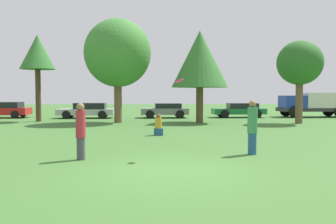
% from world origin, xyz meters
% --- Properties ---
extents(ground_plane, '(120.00, 120.00, 0.00)m').
position_xyz_m(ground_plane, '(0.00, 0.00, 0.00)').
color(ground_plane, '#3D6B2D').
extents(person_thrower, '(0.29, 0.29, 1.68)m').
position_xyz_m(person_thrower, '(-2.54, 1.61, 0.87)').
color(person_thrower, '#3F3F47').
rests_on(person_thrower, ground).
extents(person_catcher, '(0.32, 0.32, 1.74)m').
position_xyz_m(person_catcher, '(2.78, 2.28, 0.89)').
color(person_catcher, navy).
rests_on(person_catcher, ground).
extents(frisbee, '(0.28, 0.27, 0.16)m').
position_xyz_m(frisbee, '(0.39, 1.77, 2.34)').
color(frisbee, '#F21E72').
extents(bystander_sitting, '(0.43, 0.36, 1.02)m').
position_xyz_m(bystander_sitting, '(-0.11, 7.72, 0.42)').
color(bystander_sitting, navy).
rests_on(bystander_sitting, ground).
extents(tree_0, '(2.42, 2.42, 6.12)m').
position_xyz_m(tree_0, '(-8.41, 16.60, 4.80)').
color(tree_0, '#473323').
rests_on(tree_0, ground).
extents(tree_1, '(4.49, 4.49, 7.01)m').
position_xyz_m(tree_1, '(-2.68, 15.28, 4.68)').
color(tree_1, brown).
rests_on(tree_1, ground).
extents(tree_2, '(3.81, 3.81, 6.21)m').
position_xyz_m(tree_2, '(2.85, 14.91, 4.27)').
color(tree_2, brown).
rests_on(tree_2, ground).
extents(tree_3, '(2.96, 2.96, 5.44)m').
position_xyz_m(tree_3, '(9.33, 13.99, 3.93)').
color(tree_3, brown).
rests_on(tree_3, ground).
extents(parked_car_red, '(4.20, 2.09, 1.30)m').
position_xyz_m(parked_car_red, '(-12.46, 20.65, 0.68)').
color(parked_car_red, red).
rests_on(parked_car_red, ground).
extents(parked_car_silver, '(4.50, 2.10, 1.23)m').
position_xyz_m(parked_car_silver, '(-5.56, 19.97, 0.65)').
color(parked_car_silver, '#B2B2B7').
rests_on(parked_car_silver, ground).
extents(parked_car_grey, '(3.88, 1.96, 1.19)m').
position_xyz_m(parked_car_grey, '(0.75, 20.00, 0.64)').
color(parked_car_grey, slate).
rests_on(parked_car_grey, ground).
extents(parked_car_green, '(4.34, 1.92, 1.19)m').
position_xyz_m(parked_car_green, '(6.94, 20.16, 0.64)').
color(parked_car_green, '#196633').
rests_on(parked_car_green, ground).
extents(delivery_truck_blue, '(6.16, 2.22, 2.04)m').
position_xyz_m(delivery_truck_blue, '(13.51, 20.41, 1.18)').
color(delivery_truck_blue, '#2D2D33').
rests_on(delivery_truck_blue, ground).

